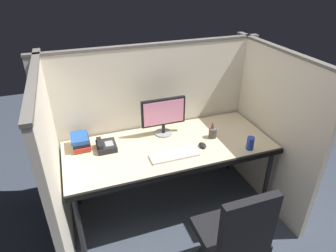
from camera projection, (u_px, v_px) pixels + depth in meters
ground_plane at (180, 226)px, 2.81m from camera, size 8.00×8.00×0.00m
cubicle_partition_rear at (155, 119)px, 3.03m from camera, size 2.21×0.06×1.57m
cubicle_partition_left at (55, 170)px, 2.30m from camera, size 0.06×1.41×1.57m
cubicle_partition_right at (268, 128)px, 2.88m from camera, size 0.06×1.41×1.57m
desk at (170, 151)px, 2.71m from camera, size 1.90×0.80×0.74m
office_chair at (231, 249)px, 2.16m from camera, size 0.52×0.52×0.97m
monitor_center at (163, 114)px, 2.77m from camera, size 0.43×0.17×0.37m
keyboard_main at (174, 155)px, 2.54m from camera, size 0.43×0.15×0.02m
computer_mouse at (203, 145)px, 2.67m from camera, size 0.06×0.10×0.04m
book_stack at (81, 142)px, 2.64m from camera, size 0.16×0.22×0.12m
soda_can at (250, 143)px, 2.61m from camera, size 0.07×0.07×0.12m
desk_phone at (106, 146)px, 2.63m from camera, size 0.17×0.19×0.09m
pen_cup at (213, 133)px, 2.79m from camera, size 0.08×0.08×0.16m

